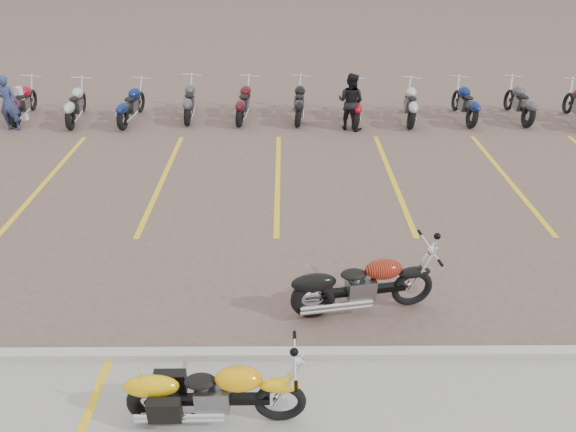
# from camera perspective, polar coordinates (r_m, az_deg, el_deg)

# --- Properties ---
(ground) EXTENTS (100.00, 100.00, 0.00)m
(ground) POSITION_cam_1_polar(r_m,az_deg,el_deg) (9.73, -1.29, -6.13)
(ground) COLOR brown
(ground) RESTS_ON ground
(curb) EXTENTS (60.00, 0.18, 0.12)m
(curb) POSITION_cam_1_polar(r_m,az_deg,el_deg) (8.13, -1.49, -13.84)
(curb) COLOR #ADAAA3
(curb) RESTS_ON ground
(parking_stripes) EXTENTS (38.00, 5.50, 0.01)m
(parking_stripes) POSITION_cam_1_polar(r_m,az_deg,el_deg) (13.21, -1.05, 3.82)
(parking_stripes) COLOR gold
(parking_stripes) RESTS_ON ground
(yellow_cruiser) EXTENTS (2.17, 0.32, 0.89)m
(yellow_cruiser) POSITION_cam_1_polar(r_m,az_deg,el_deg) (7.12, -7.72, -17.53)
(yellow_cruiser) COLOR black
(yellow_cruiser) RESTS_ON ground
(flame_cruiser) EXTENTS (2.26, 0.53, 0.93)m
(flame_cruiser) POSITION_cam_1_polar(r_m,az_deg,el_deg) (8.75, 7.27, -7.17)
(flame_cruiser) COLOR black
(flame_cruiser) RESTS_ON ground
(person_a) EXTENTS (0.59, 0.40, 1.58)m
(person_a) POSITION_cam_1_polar(r_m,az_deg,el_deg) (17.90, -26.57, 10.24)
(person_a) COLOR navy
(person_a) RESTS_ON ground
(person_b) EXTENTS (0.98, 0.92, 1.61)m
(person_b) POSITION_cam_1_polar(r_m,az_deg,el_deg) (16.24, 6.38, 11.48)
(person_b) COLOR black
(person_b) RESTS_ON ground
(bollard) EXTENTS (0.19, 0.19, 1.00)m
(bollard) POSITION_cam_1_polar(r_m,az_deg,el_deg) (18.73, -25.42, 10.27)
(bollard) COLOR silver
(bollard) RESTS_ON ground
(bg_bike_row) EXTENTS (22.11, 2.01, 1.10)m
(bg_bike_row) POSITION_cam_1_polar(r_m,az_deg,el_deg) (17.01, 3.83, 11.49)
(bg_bike_row) COLOR black
(bg_bike_row) RESTS_ON ground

